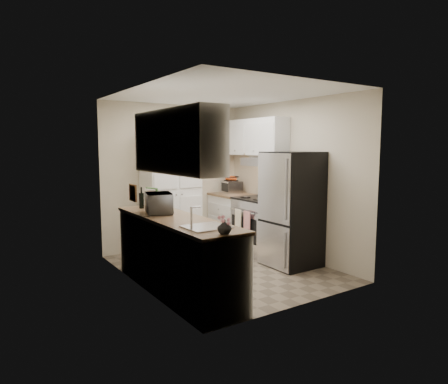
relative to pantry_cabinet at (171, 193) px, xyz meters
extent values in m
plane|color=#7A6B56|center=(0.20, -1.32, -1.00)|extent=(3.20, 3.20, 0.00)
cube|color=beige|center=(0.20, 0.28, 0.25)|extent=(2.60, 0.04, 2.50)
cube|color=beige|center=(0.20, -2.92, 0.25)|extent=(2.60, 0.04, 2.50)
cube|color=beige|center=(-1.10, -1.32, 0.25)|extent=(0.04, 3.20, 2.50)
cube|color=beige|center=(1.50, -1.32, 0.25)|extent=(0.04, 3.20, 2.50)
cube|color=white|center=(0.20, -1.32, 1.50)|extent=(2.60, 3.20, 0.04)
cube|color=white|center=(-0.93, -2.07, 0.83)|extent=(0.33, 1.60, 0.70)
cube|color=white|center=(1.33, -0.50, 0.89)|extent=(0.33, 1.55, 0.58)
cube|color=#99999E|center=(1.27, -0.93, 0.52)|extent=(0.45, 0.76, 0.13)
cube|color=#B7B7BC|center=(-0.79, -2.47, -0.07)|extent=(0.45, 0.40, 0.02)
cube|color=brown|center=(-1.09, -1.12, 0.18)|extent=(0.02, 0.22, 0.22)
cube|color=white|center=(0.00, 0.00, 0.00)|extent=(0.90, 0.55, 2.00)
cube|color=white|center=(-0.79, -1.75, -0.56)|extent=(0.60, 2.30, 0.88)
cube|color=#846647|center=(-0.79, -1.75, -0.10)|extent=(0.63, 2.33, 0.04)
cube|color=white|center=(1.19, -0.12, -0.56)|extent=(0.60, 0.80, 0.88)
cube|color=#846647|center=(1.19, -0.12, -0.10)|extent=(0.63, 0.83, 0.04)
cube|color=#B7B7BC|center=(1.17, -0.93, -0.55)|extent=(0.64, 0.76, 0.90)
cube|color=black|center=(1.17, -0.93, -0.08)|extent=(0.66, 0.78, 0.03)
cube|color=black|center=(1.46, -0.93, 0.02)|extent=(0.06, 0.76, 0.22)
cube|color=pink|center=(0.80, -1.06, -0.45)|extent=(0.01, 0.16, 0.42)
cube|color=#FAEDCC|center=(0.80, -0.83, -0.45)|extent=(0.01, 0.16, 0.42)
cube|color=#B7B7BC|center=(1.14, -1.73, -0.15)|extent=(0.70, 0.72, 1.70)
imported|color=#B1B2B6|center=(-0.82, -1.34, 0.05)|extent=(0.44, 0.54, 0.26)
cylinder|color=black|center=(-0.86, -0.84, 0.06)|extent=(0.07, 0.07, 0.27)
imported|color=silver|center=(-0.80, -2.83, -0.01)|extent=(0.16, 0.16, 0.15)
cube|color=#427B34|center=(-0.68, -0.81, 0.06)|extent=(0.10, 0.22, 0.28)
cube|color=silver|center=(1.25, 0.02, 0.03)|extent=(0.36, 0.43, 0.22)
cube|color=tan|center=(0.31, -0.67, -0.99)|extent=(0.77, 0.97, 0.01)
camera|label=1|loc=(-2.94, -6.04, 0.78)|focal=32.00mm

